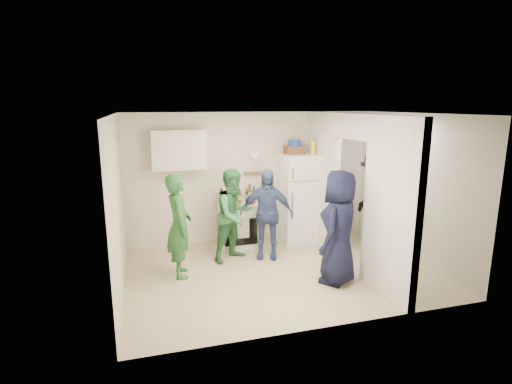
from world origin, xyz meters
TOP-DOWN VIEW (x-y plane):
  - floor at (0.00, 0.00)m, footprint 4.80×4.80m
  - wall_back at (0.00, 1.70)m, footprint 4.80×0.00m
  - wall_front at (0.00, -1.70)m, footprint 4.80×0.00m
  - wall_left at (-2.40, 0.00)m, footprint 0.00×3.40m
  - wall_right at (2.40, 0.00)m, footprint 0.00×3.40m
  - ceiling at (0.00, 0.00)m, footprint 4.80×4.80m
  - partition_pier_back at (1.20, 1.10)m, footprint 0.12×1.20m
  - partition_pier_front at (1.20, -1.10)m, footprint 0.12×1.20m
  - partition_header at (1.20, 0.00)m, footprint 0.12×1.00m
  - stove at (-0.38, 1.37)m, footprint 0.70×0.59m
  - upper_cabinet at (-1.40, 1.52)m, footprint 0.95×0.34m
  - fridge at (0.85, 1.34)m, footprint 0.71×0.69m
  - wicker_basket at (0.75, 1.39)m, footprint 0.35×0.25m
  - blue_bowl at (0.75, 1.39)m, footprint 0.24×0.24m
  - yellow_cup_stack_top at (1.07, 1.24)m, footprint 0.09×0.09m
  - wall_clock at (0.05, 1.68)m, footprint 0.22×0.02m
  - spice_shelf at (0.00, 1.65)m, footprint 0.35×0.08m
  - nook_window at (2.38, 0.20)m, footprint 0.03×0.70m
  - nook_window_frame at (2.36, 0.20)m, footprint 0.04×0.76m
  - nook_valance at (2.34, 0.20)m, footprint 0.04×0.82m
  - yellow_cup_stack_stove at (-0.50, 1.15)m, footprint 0.09×0.09m
  - red_cup at (-0.16, 1.17)m, footprint 0.09×0.09m
  - person_green_left at (-1.54, 0.32)m, footprint 0.39×0.60m
  - person_green_center at (-0.57, 0.75)m, footprint 0.96×0.90m
  - person_denim at (-0.02, 0.67)m, footprint 1.00×0.67m
  - person_navy at (0.71, -0.57)m, footprint 0.99×0.97m
  - person_nook at (2.01, 0.49)m, footprint 0.78×1.24m
  - bottle_a at (-0.66, 1.49)m, footprint 0.08×0.08m
  - bottle_b at (-0.55, 1.30)m, footprint 0.08×0.08m
  - bottle_c at (-0.47, 1.52)m, footprint 0.06×0.06m
  - bottle_d at (-0.34, 1.31)m, footprint 0.06×0.06m
  - bottle_e at (-0.29, 1.56)m, footprint 0.06×0.06m
  - bottle_f at (-0.19, 1.39)m, footprint 0.06×0.06m
  - bottle_g at (-0.10, 1.51)m, footprint 0.07×0.07m
  - bottle_h at (-0.68, 1.26)m, footprint 0.07×0.07m
  - bottle_i at (-0.32, 1.46)m, footprint 0.06×0.06m
  - bottle_j at (-0.09, 1.25)m, footprint 0.07×0.07m

SIDE VIEW (x-z plane):
  - floor at x=0.00m, z-range 0.00..0.00m
  - stove at x=-0.38m, z-range 0.00..0.84m
  - person_denim at x=-0.02m, z-range 0.00..1.57m
  - person_green_center at x=-0.57m, z-range 0.00..1.59m
  - person_green_left at x=-1.54m, z-range 0.00..1.63m
  - person_navy at x=0.71m, z-range 0.00..1.72m
  - fridge at x=0.85m, z-range 0.00..1.72m
  - red_cup at x=-0.16m, z-range 0.84..0.96m
  - person_nook at x=2.01m, z-range 0.00..1.83m
  - yellow_cup_stack_stove at x=-0.50m, z-range 0.84..1.09m
  - bottle_f at x=-0.19m, z-range 0.84..1.11m
  - bottle_d at x=-0.34m, z-range 0.84..1.11m
  - bottle_a at x=-0.66m, z-range 0.84..1.11m
  - bottle_e at x=-0.29m, z-range 0.84..1.12m
  - bottle_c at x=-0.47m, z-range 0.84..1.12m
  - bottle_h at x=-0.68m, z-range 0.84..1.14m
  - bottle_i at x=-0.32m, z-range 0.84..1.14m
  - bottle_g at x=-0.10m, z-range 0.84..1.15m
  - bottle_b at x=-0.55m, z-range 0.84..1.16m
  - bottle_j at x=-0.09m, z-range 0.84..1.16m
  - wall_back at x=0.00m, z-range -1.15..3.65m
  - wall_front at x=0.00m, z-range -1.15..3.65m
  - wall_left at x=-2.40m, z-range -0.45..2.95m
  - wall_right at x=2.40m, z-range -0.45..2.95m
  - partition_pier_back at x=1.20m, z-range 0.00..2.50m
  - partition_pier_front at x=1.20m, z-range 0.00..2.50m
  - spice_shelf at x=0.00m, z-range 1.34..1.36m
  - nook_window at x=2.38m, z-range 1.25..2.05m
  - nook_window_frame at x=2.36m, z-range 1.22..2.08m
  - wall_clock at x=0.05m, z-range 1.59..1.81m
  - wicker_basket at x=0.75m, z-range 1.72..1.87m
  - yellow_cup_stack_top at x=1.07m, z-range 1.72..1.97m
  - upper_cabinet at x=-1.40m, z-range 1.50..2.20m
  - blue_bowl at x=0.75m, z-range 1.87..1.98m
  - nook_valance at x=2.34m, z-range 1.91..2.09m
  - partition_header at x=1.20m, z-range 2.10..2.50m
  - ceiling at x=0.00m, z-range 2.50..2.50m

